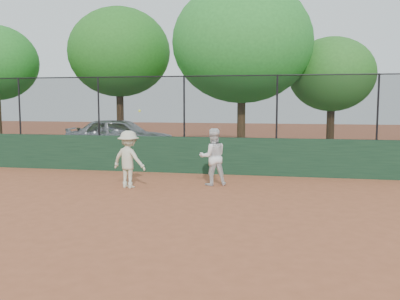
% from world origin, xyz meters
% --- Properties ---
extents(ground, '(80.00, 80.00, 0.00)m').
position_xyz_m(ground, '(0.00, 0.00, 0.00)').
color(ground, '#A55635').
rests_on(ground, ground).
extents(back_wall, '(26.00, 0.20, 1.20)m').
position_xyz_m(back_wall, '(0.00, 6.00, 0.60)').
color(back_wall, '#1B3C25').
rests_on(back_wall, ground).
extents(grass_strip, '(36.00, 12.00, 0.01)m').
position_xyz_m(grass_strip, '(0.00, 12.00, 0.00)').
color(grass_strip, '#2D4D18').
rests_on(grass_strip, ground).
extents(parked_car, '(5.02, 2.49, 1.64)m').
position_xyz_m(parked_car, '(-4.57, 10.70, 0.82)').
color(parked_car, '#ABAFB4').
rests_on(parked_car, ground).
extents(player_second, '(0.96, 0.86, 1.61)m').
position_xyz_m(player_second, '(0.80, 4.04, 0.81)').
color(player_second, white).
rests_on(player_second, ground).
extents(player_main, '(1.14, 0.85, 2.15)m').
position_xyz_m(player_main, '(-1.40, 3.21, 0.79)').
color(player_main, beige).
rests_on(player_main, ground).
extents(fence_assembly, '(26.00, 0.06, 2.00)m').
position_xyz_m(fence_assembly, '(-0.03, 6.00, 2.24)').
color(fence_assembly, black).
rests_on(fence_assembly, back_wall).
extents(tree_1, '(5.09, 4.63, 6.99)m').
position_xyz_m(tree_1, '(-5.48, 12.95, 4.78)').
color(tree_1, '#3E2815').
rests_on(tree_1, ground).
extents(tree_2, '(6.02, 5.47, 7.48)m').
position_xyz_m(tree_2, '(0.82, 11.16, 4.87)').
color(tree_2, '#4E331B').
rests_on(tree_2, ground).
extents(tree_3, '(3.88, 3.53, 5.26)m').
position_xyz_m(tree_3, '(4.73, 12.91, 3.57)').
color(tree_3, '#382312').
rests_on(tree_3, ground).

